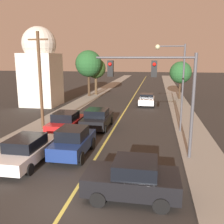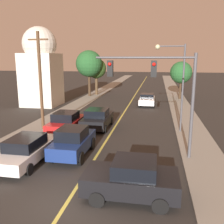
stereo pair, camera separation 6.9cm
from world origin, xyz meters
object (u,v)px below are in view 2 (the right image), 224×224
car_outer_lane_second (66,121)px  car_far_oncoming (147,100)px  car_near_lane_front (73,142)px  car_near_lane_second (97,118)px  car_outer_lane_front (27,149)px  streetlamp_right (176,75)px  tree_left_near (89,64)px  domed_building_left (41,67)px  tree_right_near (181,73)px  car_crossing_right (132,179)px  traffic_signal_mast (160,83)px  tree_left_far (96,69)px  utility_pole_left (40,80)px

car_outer_lane_second → car_far_oncoming: (5.80, 12.29, -0.07)m
car_near_lane_front → car_near_lane_second: bearing=90.0°
car_outer_lane_front → streetlamp_right: 11.73m
tree_left_near → domed_building_left: 8.72m
car_near_lane_second → tree_right_near: (7.96, 16.27, 2.97)m
car_outer_lane_second → tree_left_near: 18.89m
car_near_lane_second → tree_right_near: tree_right_near is taller
car_near_lane_front → car_far_oncoming: 17.40m
tree_left_near → domed_building_left: size_ratio=0.72×
car_crossing_right → traffic_signal_mast: size_ratio=0.67×
car_near_lane_second → car_crossing_right: car_crossing_right is taller
car_near_lane_front → tree_left_near: (-5.28, 22.91, 4.03)m
car_near_lane_front → tree_right_near: size_ratio=0.78×
car_near_lane_second → tree_left_far: (-4.59, 18.41, 3.32)m
tree_left_far → car_outer_lane_front: bearing=-84.7°
streetlamp_right → car_far_oncoming: bearing=102.9°
car_crossing_right → utility_pole_left: utility_pole_left is taller
car_near_lane_second → utility_pole_left: bearing=-161.0°
car_near_lane_front → car_crossing_right: car_near_lane_front is taller
tree_left_near → car_near_lane_front: bearing=-77.0°
car_near_lane_second → car_crossing_right: (3.88, -10.08, 0.01)m
utility_pole_left → tree_left_near: utility_pole_left is taller
car_far_oncoming → tree_left_near: (-8.90, 5.89, 4.16)m
tree_left_near → domed_building_left: bearing=-116.1°
car_crossing_right → car_near_lane_second: bearing=21.1°
utility_pole_left → domed_building_left: bearing=115.6°
tree_left_near → streetlamp_right: bearing=-56.0°
tree_right_near → car_crossing_right: bearing=-98.8°
car_near_lane_front → streetlamp_right: bearing=44.6°
car_outer_lane_front → tree_left_near: bearing=97.3°
car_outer_lane_front → car_near_lane_second: bearing=73.9°
car_near_lane_second → domed_building_left: (-9.12, 8.93, 3.92)m
car_near_lane_front → car_crossing_right: 5.52m
car_near_lane_front → car_far_oncoming: car_near_lane_front is taller
car_crossing_right → domed_building_left: (-13.00, 19.01, 3.90)m
car_outer_lane_front → utility_pole_left: size_ratio=0.65×
car_near_lane_front → domed_building_left: 18.04m
utility_pole_left → traffic_signal_mast: bearing=-24.1°
traffic_signal_mast → utility_pole_left: utility_pole_left is taller
car_crossing_right → domed_building_left: size_ratio=0.42×
streetlamp_right → car_outer_lane_front: bearing=-138.3°
utility_pole_left → car_near_lane_front: bearing=-48.6°
utility_pole_left → domed_building_left: 11.50m
car_crossing_right → domed_building_left: bearing=34.4°
streetlamp_right → tree_left_far: size_ratio=1.18×
utility_pole_left → tree_right_near: size_ratio=1.46×
traffic_signal_mast → streetlamp_right: streetlamp_right is taller
tree_right_near → car_outer_lane_second: bearing=-119.8°
streetlamp_right → domed_building_left: bearing=149.3°
car_crossing_right → tree_right_near: bearing=-8.8°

